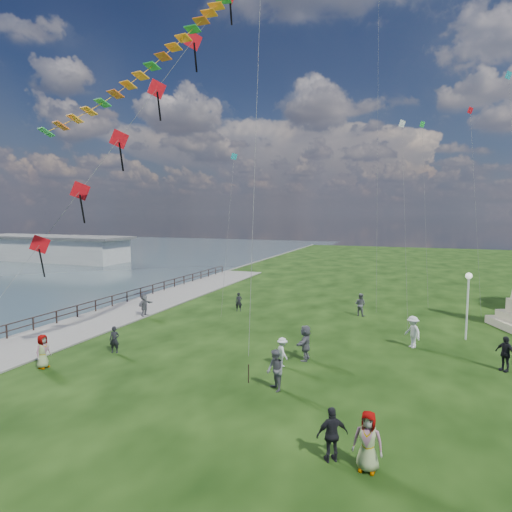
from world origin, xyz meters
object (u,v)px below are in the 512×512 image
at_px(lamppost, 468,292).
at_px(person_0, 114,340).
at_px(pier_pavilion, 51,248).
at_px(person_1, 275,370).
at_px(person_7, 360,305).
at_px(person_2, 282,352).
at_px(person_9, 505,354).
at_px(person_8, 413,332).
at_px(person_6, 239,302).
at_px(person_11, 305,343).
at_px(person_4, 368,441).
at_px(person_10, 43,351).
at_px(person_3, 332,434).
at_px(person_5, 144,306).

bearing_deg(lamppost, person_0, -152.59).
distance_m(pier_pavilion, person_0, 57.69).
height_order(person_1, person_7, person_1).
xyz_separation_m(pier_pavilion, person_2, (53.34, -36.31, -1.08)).
height_order(person_1, person_9, person_1).
bearing_deg(person_8, person_0, -105.50).
bearing_deg(person_6, person_11, -72.21).
bearing_deg(person_6, person_1, -83.35).
height_order(lamppost, person_4, lamppost).
xyz_separation_m(person_2, person_10, (-11.52, -4.59, 0.12)).
xyz_separation_m(pier_pavilion, person_3, (57.37, -43.99, -0.94)).
distance_m(person_1, person_11, 4.43).
distance_m(pier_pavilion, person_11, 64.54).
height_order(person_0, person_3, person_3).
relative_size(pier_pavilion, lamppost, 7.02).
bearing_deg(lamppost, person_11, -139.91).
xyz_separation_m(person_1, person_11, (0.29, 4.42, 0.03)).
bearing_deg(person_1, person_9, 81.43).
xyz_separation_m(lamppost, person_9, (1.25, -5.28, -2.18)).
relative_size(person_4, person_8, 1.00).
height_order(person_0, person_6, person_0).
distance_m(lamppost, person_5, 22.78).
distance_m(person_1, person_9, 11.99).
bearing_deg(person_6, person_7, -11.03).
xyz_separation_m(person_7, person_9, (8.30, -9.35, 0.02)).
bearing_deg(person_2, person_9, -114.29).
bearing_deg(person_10, person_1, -83.32).
bearing_deg(person_8, person_4, -44.32).
bearing_deg(person_4, person_5, 146.65).
bearing_deg(person_5, person_7, -66.55).
xyz_separation_m(person_6, person_9, (17.78, -7.48, 0.14)).
xyz_separation_m(person_1, person_5, (-13.67, 9.50, -0.07)).
bearing_deg(person_9, lamppost, 149.94).
height_order(person_3, person_8, person_8).
height_order(person_10, person_11, person_11).
height_order(person_2, person_9, person_9).
relative_size(lamppost, person_7, 2.40).
xyz_separation_m(person_5, person_11, (13.95, -5.08, 0.11)).
distance_m(person_3, person_5, 22.15).
relative_size(pier_pavilion, person_7, 16.87).
relative_size(lamppost, person_5, 2.48).
bearing_deg(person_0, person_8, 3.43).
height_order(person_4, person_11, person_11).
bearing_deg(person_0, person_6, 57.46).
bearing_deg(person_6, person_0, -124.33).
bearing_deg(person_0, person_3, -45.29).
relative_size(lamppost, person_1, 2.28).
relative_size(person_3, person_4, 0.95).
xyz_separation_m(lamppost, person_1, (-8.90, -11.67, -2.15)).
bearing_deg(lamppost, person_10, -147.91).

